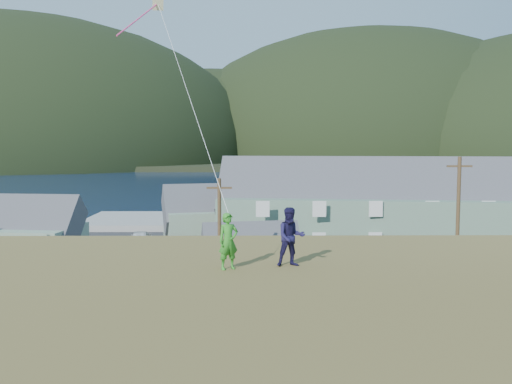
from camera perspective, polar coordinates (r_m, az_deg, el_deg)
ground at (r=36.01m, az=-4.42°, el=-12.45°), size 900.00×900.00×0.00m
grass_strip at (r=34.10m, az=-4.66°, el=-13.38°), size 110.00×8.00×0.10m
waterfront_lot at (r=52.44m, az=-3.17°, el=-6.81°), size 72.00×36.00×0.12m
wharf at (r=75.46m, az=-6.93°, el=-2.90°), size 26.00×14.00×0.90m
far_shore at (r=364.41m, az=-0.93°, el=3.48°), size 900.00×320.00×2.00m
far_hills at (r=315.53m, az=5.50°, el=3.40°), size 760.00×265.00×143.00m
lodge at (r=56.37m, az=12.87°, el=-1.66°), size 33.07×12.81×11.34m
shed_palegreen_near at (r=52.60m, az=-22.78°, el=-4.06°), size 11.19×7.83×7.63m
shed_white at (r=42.76m, az=-0.40°, el=-6.53°), size 7.97×5.95×5.79m
shed_palegreen_far at (r=61.13m, az=-3.86°, el=-2.39°), size 12.64×9.04×7.69m
utility_poles at (r=36.42m, az=-5.52°, el=-4.58°), size 34.46×0.24×9.77m
parked_cars at (r=58.00m, az=-11.37°, el=-4.98°), size 21.89×10.94×1.50m
kite_flyer_green at (r=16.18m, az=-2.79°, el=-4.94°), size 0.70×0.60×1.61m
kite_flyer_navy at (r=16.60m, az=3.51°, el=-4.51°), size 0.92×0.77×1.72m
kite_rig at (r=25.34m, az=-9.97°, el=17.61°), size 2.28×4.69×12.29m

